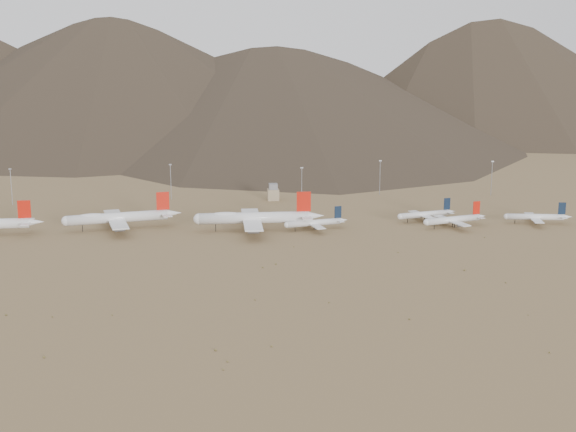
{
  "coord_description": "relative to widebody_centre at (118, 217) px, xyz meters",
  "views": [
    {
      "loc": [
        -25.2,
        -440.32,
        112.09
      ],
      "look_at": [
        30.12,
        30.0,
        7.99
      ],
      "focal_mm": 50.0,
      "sensor_mm": 36.0,
      "label": 1
    }
  ],
  "objects": [
    {
      "name": "mast_east",
      "position": [
        182.67,
        91.65,
        6.83
      ],
      "size": [
        2.0,
        0.6,
        25.7
      ],
      "color": "gray",
      "rests_on": "ground"
    },
    {
      "name": "widebody_east",
      "position": [
        81.48,
        -13.31,
        0.68
      ],
      "size": [
        78.65,
        60.23,
        23.35
      ],
      "rotation": [
        0.0,
        0.0,
        -0.02
      ],
      "color": "white",
      "rests_on": "ground"
    },
    {
      "name": "mast_west",
      "position": [
        29.36,
        90.74,
        6.83
      ],
      "size": [
        2.0,
        0.6,
        25.7
      ],
      "color": "gray",
      "rests_on": "ground"
    },
    {
      "name": "narrowbody_d",
      "position": [
        257.68,
        -15.76,
        -2.87
      ],
      "size": [
        41.71,
        30.47,
        13.88
      ],
      "rotation": [
        0.0,
        0.0,
        -0.18
      ],
      "color": "white",
      "rests_on": "ground"
    },
    {
      "name": "narrowbody_c",
      "position": [
        203.73,
        -18.24,
        -2.55
      ],
      "size": [
        43.82,
        32.49,
        14.88
      ],
      "rotation": [
        0.0,
        0.0,
        0.29
      ],
      "color": "white",
      "rests_on": "ground"
    },
    {
      "name": "mast_far_east",
      "position": [
        263.52,
        78.45,
        6.83
      ],
      "size": [
        2.0,
        0.6,
        25.7
      ],
      "color": "gray",
      "rests_on": "ground"
    },
    {
      "name": "control_tower",
      "position": [
        101.97,
        79.16,
        -2.06
      ],
      "size": [
        8.0,
        8.0,
        12.0
      ],
      "color": "tan",
      "rests_on": "ground"
    },
    {
      "name": "widebody_centre",
      "position": [
        0.0,
        0.0,
        0.0
      ],
      "size": [
        71.21,
        55.78,
        21.39
      ],
      "rotation": [
        0.0,
        0.0,
        0.2
      ],
      "color": "white",
      "rests_on": "ground"
    },
    {
      "name": "narrowbody_a",
      "position": [
        118.24,
        -15.05,
        -2.97
      ],
      "size": [
        40.54,
        29.76,
        13.56
      ],
      "rotation": [
        0.0,
        0.0,
        0.21
      ],
      "color": "white",
      "rests_on": "ground"
    },
    {
      "name": "ground",
      "position": [
        71.97,
        -40.84,
        -7.37
      ],
      "size": [
        3000.0,
        3000.0,
        0.0
      ],
      "primitive_type": "plane",
      "color": "#93724C",
      "rests_on": "ground"
    },
    {
      "name": "mountain_ridge",
      "position": [
        71.97,
        859.16,
        142.63
      ],
      "size": [
        4400.0,
        1000.0,
        300.0
      ],
      "color": "#443828",
      "rests_on": "ground"
    },
    {
      "name": "narrowbody_b",
      "position": [
        191.35,
        -0.28,
        -2.86
      ],
      "size": [
        41.27,
        30.47,
        13.91
      ],
      "rotation": [
        0.0,
        0.0,
        0.26
      ],
      "color": "white",
      "rests_on": "ground"
    },
    {
      "name": "mast_centre",
      "position": [
        120.67,
        65.11,
        6.83
      ],
      "size": [
        2.0,
        0.6,
        25.7
      ],
      "color": "gray",
      "rests_on": "ground"
    },
    {
      "name": "mast_far_west",
      "position": [
        -79.93,
        83.44,
        6.83
      ],
      "size": [
        2.0,
        0.6,
        25.7
      ],
      "color": "gray",
      "rests_on": "ground"
    },
    {
      "name": "desert_scrub",
      "position": [
        85.93,
        -144.36,
        -7.06
      ],
      "size": [
        403.42,
        174.35,
        0.82
      ],
      "color": "brown",
      "rests_on": "ground"
    }
  ]
}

